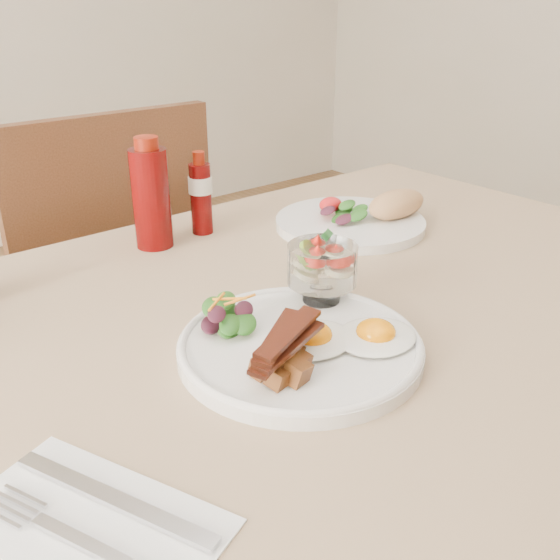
{
  "coord_description": "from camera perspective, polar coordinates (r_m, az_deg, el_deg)",
  "views": [
    {
      "loc": [
        -0.49,
        -0.53,
        1.13
      ],
      "look_at": [
        -0.06,
        -0.02,
        0.82
      ],
      "focal_mm": 40.0,
      "sensor_mm": 36.0,
      "label": 1
    }
  ],
  "objects": [
    {
      "name": "fruit_cup",
      "position": [
        0.79,
        3.86,
        1.39
      ],
      "size": [
        0.09,
        0.09,
        0.09
      ],
      "rotation": [
        0.0,
        0.0,
        0.02
      ],
      "color": "white",
      "rests_on": "main_plate"
    },
    {
      "name": "chair_far",
      "position": [
        1.43,
        -15.9,
        -1.2
      ],
      "size": [
        0.42,
        0.42,
        0.93
      ],
      "color": "brown",
      "rests_on": "ground"
    },
    {
      "name": "hot_sauce_bottle",
      "position": [
        1.06,
        -7.26,
        7.78
      ],
      "size": [
        0.05,
        0.05,
        0.14
      ],
      "rotation": [
        0.0,
        0.0,
        -0.17
      ],
      "color": "#530504",
      "rests_on": "table"
    },
    {
      "name": "table",
      "position": [
        0.86,
        2.22,
        -8.02
      ],
      "size": [
        1.33,
        0.88,
        0.75
      ],
      "color": "brown",
      "rests_on": "ground"
    },
    {
      "name": "napkin_cutlery",
      "position": [
        0.54,
        -16.58,
        -20.24
      ],
      "size": [
        0.19,
        0.24,
        0.01
      ],
      "rotation": [
        0.0,
        0.0,
        0.39
      ],
      "color": "white",
      "rests_on": "table"
    },
    {
      "name": "main_plate",
      "position": [
        0.72,
        1.84,
        -6.2
      ],
      "size": [
        0.28,
        0.28,
        0.02
      ],
      "primitive_type": "cylinder",
      "color": "white",
      "rests_on": "table"
    },
    {
      "name": "fried_eggs",
      "position": [
        0.71,
        5.88,
        -5.11
      ],
      "size": [
        0.16,
        0.13,
        0.03
      ],
      "rotation": [
        0.0,
        0.0,
        0.03
      ],
      "color": "white",
      "rests_on": "main_plate"
    },
    {
      "name": "second_plate",
      "position": [
        1.11,
        7.42,
        5.72
      ],
      "size": [
        0.27,
        0.26,
        0.07
      ],
      "rotation": [
        0.0,
        0.0,
        -0.08
      ],
      "color": "white",
      "rests_on": "table"
    },
    {
      "name": "bacon_potato_pile",
      "position": [
        0.65,
        0.46,
        -6.74
      ],
      "size": [
        0.11,
        0.08,
        0.05
      ],
      "rotation": [
        0.0,
        0.0,
        -0.06
      ],
      "color": "brown",
      "rests_on": "main_plate"
    },
    {
      "name": "side_salad",
      "position": [
        0.73,
        -4.71,
        -3.4
      ],
      "size": [
        0.08,
        0.07,
        0.04
      ],
      "rotation": [
        0.0,
        0.0,
        0.17
      ],
      "color": "#1B5416",
      "rests_on": "main_plate"
    },
    {
      "name": "ketchup_bottle",
      "position": [
        1.01,
        -11.7,
        7.49
      ],
      "size": [
        0.07,
        0.07,
        0.18
      ],
      "rotation": [
        0.0,
        0.0,
        -0.15
      ],
      "color": "#530504",
      "rests_on": "table"
    }
  ]
}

